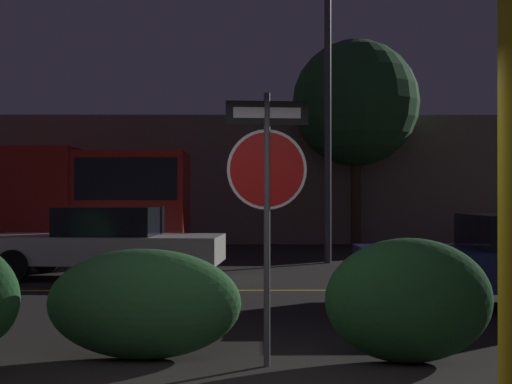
{
  "coord_description": "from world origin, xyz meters",
  "views": [
    {
      "loc": [
        0.16,
        -4.8,
        1.58
      ],
      "look_at": [
        0.2,
        3.51,
        1.62
      ],
      "focal_mm": 50.0,
      "sensor_mm": 36.0,
      "label": 1
    }
  ],
  "objects_px": {
    "stop_sign": "(267,176)",
    "tree_0": "(356,103)",
    "hedge_bush_3": "(409,300)",
    "street_lamp": "(328,45)",
    "hedge_bush_2": "(144,304)",
    "yellow_pole_right": "(509,195)",
    "delivery_truck": "(53,196)",
    "passing_car_2": "(104,242)"
  },
  "relations": [
    {
      "from": "stop_sign",
      "to": "tree_0",
      "type": "height_order",
      "value": "tree_0"
    },
    {
      "from": "stop_sign",
      "to": "hedge_bush_3",
      "type": "height_order",
      "value": "stop_sign"
    },
    {
      "from": "hedge_bush_3",
      "to": "street_lamp",
      "type": "height_order",
      "value": "street_lamp"
    },
    {
      "from": "hedge_bush_2",
      "to": "tree_0",
      "type": "relative_size",
      "value": 0.29
    },
    {
      "from": "street_lamp",
      "to": "yellow_pole_right",
      "type": "bearing_deg",
      "value": -91.0
    },
    {
      "from": "hedge_bush_3",
      "to": "street_lamp",
      "type": "relative_size",
      "value": 0.19
    },
    {
      "from": "yellow_pole_right",
      "to": "hedge_bush_3",
      "type": "height_order",
      "value": "yellow_pole_right"
    },
    {
      "from": "hedge_bush_2",
      "to": "delivery_truck",
      "type": "distance_m",
      "value": 11.29
    },
    {
      "from": "yellow_pole_right",
      "to": "tree_0",
      "type": "bearing_deg",
      "value": 84.63
    },
    {
      "from": "street_lamp",
      "to": "passing_car_2",
      "type": "bearing_deg",
      "value": -146.99
    },
    {
      "from": "hedge_bush_3",
      "to": "passing_car_2",
      "type": "xyz_separation_m",
      "value": [
        -4.32,
        6.98,
        0.09
      ]
    },
    {
      "from": "street_lamp",
      "to": "delivery_truck",
      "type": "bearing_deg",
      "value": 173.61
    },
    {
      "from": "hedge_bush_3",
      "to": "delivery_truck",
      "type": "relative_size",
      "value": 0.23
    },
    {
      "from": "delivery_truck",
      "to": "tree_0",
      "type": "height_order",
      "value": "tree_0"
    },
    {
      "from": "hedge_bush_2",
      "to": "tree_0",
      "type": "xyz_separation_m",
      "value": [
        4.31,
        15.48,
        3.95
      ]
    },
    {
      "from": "passing_car_2",
      "to": "tree_0",
      "type": "xyz_separation_m",
      "value": [
        6.11,
        8.67,
        3.8
      ]
    },
    {
      "from": "hedge_bush_3",
      "to": "delivery_truck",
      "type": "xyz_separation_m",
      "value": [
        -6.35,
        10.73,
        0.99
      ]
    },
    {
      "from": "yellow_pole_right",
      "to": "delivery_truck",
      "type": "relative_size",
      "value": 0.46
    },
    {
      "from": "hedge_bush_2",
      "to": "street_lamp",
      "type": "height_order",
      "value": "street_lamp"
    },
    {
      "from": "delivery_truck",
      "to": "tree_0",
      "type": "distance_m",
      "value": 9.94
    },
    {
      "from": "tree_0",
      "to": "yellow_pole_right",
      "type": "bearing_deg",
      "value": -95.37
    },
    {
      "from": "stop_sign",
      "to": "hedge_bush_2",
      "type": "height_order",
      "value": "stop_sign"
    },
    {
      "from": "hedge_bush_3",
      "to": "stop_sign",
      "type": "bearing_deg",
      "value": -174.65
    },
    {
      "from": "passing_car_2",
      "to": "hedge_bush_3",
      "type": "bearing_deg",
      "value": -143.84
    },
    {
      "from": "stop_sign",
      "to": "tree_0",
      "type": "xyz_separation_m",
      "value": [
        3.13,
        15.78,
        2.73
      ]
    },
    {
      "from": "hedge_bush_2",
      "to": "street_lamp",
      "type": "xyz_separation_m",
      "value": [
        2.83,
        9.82,
        4.59
      ]
    },
    {
      "from": "delivery_truck",
      "to": "street_lamp",
      "type": "xyz_separation_m",
      "value": [
        6.65,
        -0.74,
        3.55
      ]
    },
    {
      "from": "passing_car_2",
      "to": "street_lamp",
      "type": "distance_m",
      "value": 7.08
    },
    {
      "from": "street_lamp",
      "to": "tree_0",
      "type": "relative_size",
      "value": 1.26
    },
    {
      "from": "hedge_bush_3",
      "to": "hedge_bush_2",
      "type": "bearing_deg",
      "value": 176.24
    },
    {
      "from": "stop_sign",
      "to": "delivery_truck",
      "type": "xyz_separation_m",
      "value": [
        -5.01,
        10.86,
        -0.18
      ]
    },
    {
      "from": "yellow_pole_right",
      "to": "passing_car_2",
      "type": "xyz_separation_m",
      "value": [
        -4.41,
        9.38,
        -0.9
      ]
    },
    {
      "from": "yellow_pole_right",
      "to": "hedge_bush_2",
      "type": "distance_m",
      "value": 3.81
    },
    {
      "from": "passing_car_2",
      "to": "tree_0",
      "type": "bearing_deg",
      "value": -30.77
    },
    {
      "from": "street_lamp",
      "to": "hedge_bush_3",
      "type": "bearing_deg",
      "value": -91.72
    },
    {
      "from": "stop_sign",
      "to": "hedge_bush_3",
      "type": "bearing_deg",
      "value": 0.34
    },
    {
      "from": "stop_sign",
      "to": "hedge_bush_2",
      "type": "relative_size",
      "value": 1.35
    },
    {
      "from": "hedge_bush_2",
      "to": "tree_0",
      "type": "height_order",
      "value": "tree_0"
    },
    {
      "from": "tree_0",
      "to": "street_lamp",
      "type": "bearing_deg",
      "value": -104.66
    },
    {
      "from": "stop_sign",
      "to": "hedge_bush_2",
      "type": "bearing_deg",
      "value": 161.09
    },
    {
      "from": "yellow_pole_right",
      "to": "delivery_truck",
      "type": "distance_m",
      "value": 14.62
    },
    {
      "from": "stop_sign",
      "to": "delivery_truck",
      "type": "height_order",
      "value": "delivery_truck"
    }
  ]
}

